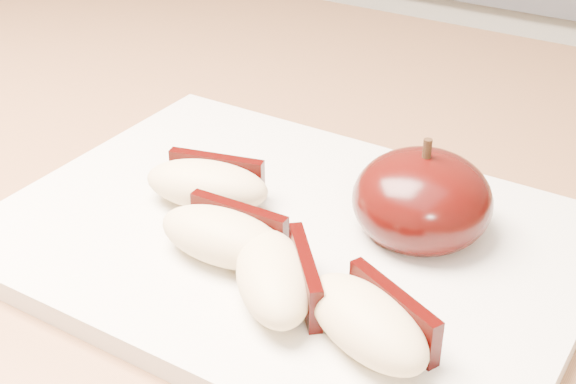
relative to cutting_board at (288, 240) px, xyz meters
The scene contains 7 objects.
back_cabinet 0.90m from the cutting_board, 92.98° to the left, with size 2.40×0.62×0.94m.
cutting_board is the anchor object (origin of this frame).
apple_half 0.08m from the cutting_board, 31.69° to the left, with size 0.09×0.09×0.06m.
apple_wedge_a 0.06m from the cutting_board, behind, with size 0.08×0.05×0.03m.
apple_wedge_b 0.05m from the cutting_board, 111.81° to the right, with size 0.08×0.04×0.03m.
apple_wedge_c 0.06m from the cutting_board, 63.72° to the right, with size 0.08×0.08×0.03m.
apple_wedge_d 0.10m from the cutting_board, 37.29° to the right, with size 0.08×0.06×0.03m.
Camera 1 is at (0.23, 0.09, 1.16)m, focal length 50.00 mm.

